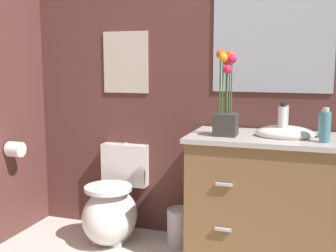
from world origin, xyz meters
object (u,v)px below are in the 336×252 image
object	(u,v)px
wall_mirror	(272,40)
wall_poster	(126,62)
flower_vase	(226,106)
vanity_cabinet	(263,199)
toilet_paper_roll	(15,149)
soap_bottle	(325,127)
trash_bin	(180,227)
toilet	(113,208)
lotion_bottle	(324,125)
hand_wash_bottle	(282,122)

from	to	relation	value
wall_mirror	wall_poster	bearing A→B (deg)	180.00
flower_vase	wall_mirror	bearing A→B (deg)	57.41
flower_vase	wall_mirror	world-z (taller)	wall_mirror
vanity_cabinet	wall_poster	world-z (taller)	wall_poster
toilet_paper_roll	soap_bottle	bearing A→B (deg)	1.20
soap_bottle	trash_bin	distance (m)	1.25
toilet	trash_bin	bearing A→B (deg)	7.79
vanity_cabinet	lotion_bottle	xyz separation A→B (m)	(0.34, 0.04, 0.49)
wall_mirror	toilet_paper_roll	xyz separation A→B (m)	(-1.75, -0.46, -0.77)
wall_mirror	hand_wash_bottle	bearing A→B (deg)	-72.68
flower_vase	hand_wash_bottle	xyz separation A→B (m)	(0.34, 0.03, -0.09)
flower_vase	trash_bin	world-z (taller)	flower_vase
wall_mirror	flower_vase	bearing A→B (deg)	-122.59
vanity_cabinet	toilet_paper_roll	xyz separation A→B (m)	(-1.75, -0.17, 0.24)
lotion_bottle	wall_poster	world-z (taller)	wall_poster
hand_wash_bottle	toilet_paper_roll	xyz separation A→B (m)	(-1.86, -0.12, -0.27)
toilet_paper_roll	hand_wash_bottle	bearing A→B (deg)	3.77
vanity_cabinet	flower_vase	xyz separation A→B (m)	(-0.24, -0.07, 0.60)
hand_wash_bottle	toilet_paper_roll	distance (m)	1.88
soap_bottle	trash_bin	xyz separation A→B (m)	(-0.93, 0.22, -0.80)
lotion_bottle	trash_bin	world-z (taller)	lotion_bottle
soap_bottle	toilet_paper_roll	size ratio (longest dim) A/B	1.82
toilet_paper_roll	wall_mirror	bearing A→B (deg)	14.85
toilet	wall_mirror	size ratio (longest dim) A/B	0.86
lotion_bottle	soap_bottle	bearing A→B (deg)	-88.45
flower_vase	soap_bottle	xyz separation A→B (m)	(0.58, -0.05, -0.09)
soap_bottle	wall_poster	distance (m)	1.53
toilet	trash_bin	size ratio (longest dim) A/B	2.54
flower_vase	lotion_bottle	xyz separation A→B (m)	(0.58, 0.12, -0.11)
wall_mirror	toilet_paper_roll	size ratio (longest dim) A/B	7.27
soap_bottle	lotion_bottle	distance (m)	0.17
hand_wash_bottle	wall_poster	xyz separation A→B (m)	(-1.18, 0.34, 0.36)
lotion_bottle	hand_wash_bottle	bearing A→B (deg)	-159.32
vanity_cabinet	soap_bottle	world-z (taller)	soap_bottle
hand_wash_bottle	wall_mirror	xyz separation A→B (m)	(-0.11, 0.34, 0.50)
toilet	flower_vase	world-z (taller)	flower_vase
soap_bottle	wall_poster	bearing A→B (deg)	163.57
toilet	trash_bin	distance (m)	0.51
flower_vase	lotion_bottle	size ratio (longest dim) A/B	3.14
flower_vase	trash_bin	distance (m)	0.98
toilet	wall_poster	bearing A→B (deg)	90.00
vanity_cabinet	hand_wash_bottle	bearing A→B (deg)	-24.60
hand_wash_bottle	trash_bin	world-z (taller)	hand_wash_bottle
hand_wash_bottle	trash_bin	size ratio (longest dim) A/B	0.79
flower_vase	wall_poster	xyz separation A→B (m)	(-0.84, 0.37, 0.27)
soap_bottle	hand_wash_bottle	bearing A→B (deg)	161.98
hand_wash_bottle	toilet_paper_roll	world-z (taller)	hand_wash_bottle
toilet	flower_vase	xyz separation A→B (m)	(0.84, -0.10, 0.79)
flower_vase	wall_mirror	xyz separation A→B (m)	(0.24, 0.37, 0.42)
flower_vase	vanity_cabinet	bearing A→B (deg)	17.20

